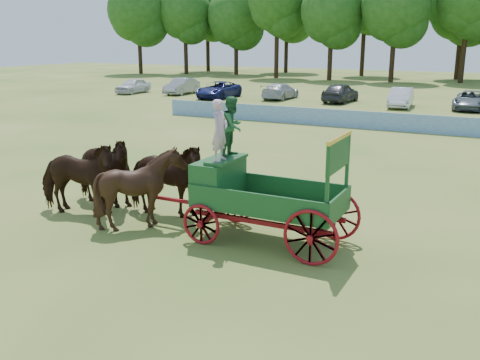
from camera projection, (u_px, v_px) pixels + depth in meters
name	position (u px, v px, depth m)	size (l,w,h in m)	color
ground	(224.00, 215.00, 16.34)	(160.00, 160.00, 0.00)	#9B9046
horse_lead_left	(77.00, 178.00, 16.10)	(1.24, 2.72, 2.30)	black
horse_lead_right	(101.00, 171.00, 17.04)	(1.24, 2.72, 2.30)	black
horse_wheel_left	(141.00, 188.00, 15.04)	(1.86, 2.09, 2.30)	black
horse_wheel_right	(164.00, 179.00, 15.99)	(1.24, 2.72, 2.30)	black
farm_dray	(244.00, 178.00, 14.12)	(6.00, 2.00, 3.75)	maroon
sponsor_banner	(353.00, 119.00, 32.14)	(26.00, 0.08, 1.05)	#1B5096
parked_cars	(455.00, 100.00, 40.28)	(58.53, 7.17, 1.64)	silver
treeline	(398.00, 5.00, 68.32)	(89.78, 21.96, 14.74)	#382314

